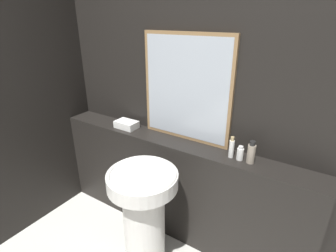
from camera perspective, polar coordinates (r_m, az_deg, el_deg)
name	(u,v)px	position (r m, az deg, el deg)	size (l,w,h in m)	color
wall_back	(184,94)	(2.11, 3.45, 6.95)	(8.00, 0.06, 2.50)	black
vanity_counter	(173,187)	(2.35, 1.14, -13.07)	(2.28, 0.24, 0.89)	black
pedestal_sink	(144,212)	(2.03, -5.26, -18.22)	(0.50, 0.50, 0.85)	white
mirror	(186,89)	(2.03, 3.97, 8.06)	(0.75, 0.03, 0.83)	#937047
towel_stack	(127,124)	(2.38, -9.01, 0.35)	(0.20, 0.13, 0.06)	white
shampoo_bottle	(232,148)	(1.91, 13.66, -4.65)	(0.04, 0.04, 0.16)	white
conditioner_bottle	(240,153)	(1.90, 15.43, -5.77)	(0.05, 0.05, 0.10)	white
lotion_bottle	(251,153)	(1.87, 17.66, -5.59)	(0.05, 0.05, 0.16)	gray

